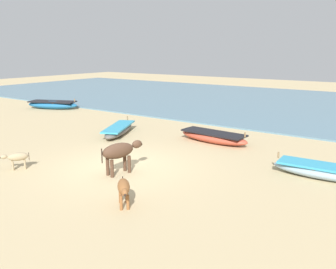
# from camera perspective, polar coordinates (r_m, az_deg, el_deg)

# --- Properties ---
(ground) EXTENTS (80.00, 80.00, 0.00)m
(ground) POSITION_cam_1_polar(r_m,az_deg,el_deg) (12.13, -7.46, -5.24)
(ground) COLOR tan
(sea_water) EXTENTS (60.00, 20.00, 0.08)m
(sea_water) POSITION_cam_1_polar(r_m,az_deg,el_deg) (27.59, 18.35, 4.78)
(sea_water) COLOR slate
(sea_water) RESTS_ON ground
(fishing_boat_1) EXTENTS (3.28, 1.19, 0.66)m
(fishing_boat_1) POSITION_cam_1_polar(r_m,az_deg,el_deg) (15.25, 7.37, -0.36)
(fishing_boat_1) COLOR #B74733
(fishing_boat_1) RESTS_ON ground
(fishing_boat_2) EXTENTS (2.15, 3.30, 0.60)m
(fishing_boat_2) POSITION_cam_1_polar(r_m,az_deg,el_deg) (16.79, -7.97, 0.79)
(fishing_boat_2) COLOR #5B5651
(fishing_boat_2) RESTS_ON ground
(fishing_boat_3) EXTENTS (3.05, 0.99, 0.62)m
(fishing_boat_3) POSITION_cam_1_polar(r_m,az_deg,el_deg) (11.93, 23.78, -5.43)
(fishing_boat_3) COLOR #8CA5B7
(fishing_boat_3) RESTS_ON ground
(fishing_boat_5) EXTENTS (3.71, 2.41, 0.74)m
(fishing_boat_5) POSITION_cam_1_polar(r_m,az_deg,el_deg) (25.27, -18.18, 4.63)
(fishing_boat_5) COLOR #1E669E
(fishing_boat_5) RESTS_ON ground
(cow_adult_dark) EXTENTS (0.69, 1.55, 1.02)m
(cow_adult_dark) POSITION_cam_1_polar(r_m,az_deg,el_deg) (11.29, -7.84, -2.76)
(cow_adult_dark) COLOR #4C3323
(cow_adult_dark) RESTS_ON ground
(calf_near_dun) EXTENTS (0.60, 0.83, 0.58)m
(calf_near_dun) POSITION_cam_1_polar(r_m,az_deg,el_deg) (12.70, -23.26, -3.42)
(calf_near_dun) COLOR tan
(calf_near_dun) RESTS_ON ground
(calf_far_brown) EXTENTS (0.89, 0.88, 0.70)m
(calf_far_brown) POSITION_cam_1_polar(r_m,az_deg,el_deg) (8.99, -7.18, -8.60)
(calf_far_brown) COLOR brown
(calf_far_brown) RESTS_ON ground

